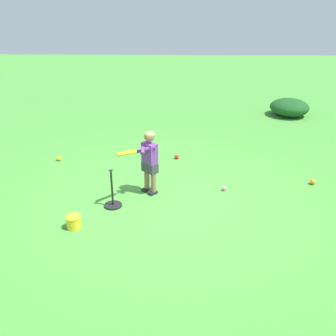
{
  "coord_description": "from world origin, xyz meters",
  "views": [
    {
      "loc": [
        5.26,
        0.17,
        2.88
      ],
      "look_at": [
        -0.31,
        -0.02,
        0.45
      ],
      "focal_mm": 39.41,
      "sensor_mm": 36.0,
      "label": 1
    }
  ],
  "objects_px": {
    "play_ball_by_bucket": "(224,189)",
    "play_ball_far_left": "(177,157)",
    "play_ball_midfield": "(313,182)",
    "batting_tee": "(113,200)",
    "play_ball_near_batter": "(59,158)",
    "toy_bucket": "(74,222)",
    "child_batter": "(148,157)"
  },
  "relations": [
    {
      "from": "child_batter",
      "to": "play_ball_near_batter",
      "type": "relative_size",
      "value": 11.42
    },
    {
      "from": "play_ball_near_batter",
      "to": "play_ball_far_left",
      "type": "relative_size",
      "value": 1.02
    },
    {
      "from": "play_ball_near_batter",
      "to": "child_batter",
      "type": "bearing_deg",
      "value": 55.23
    },
    {
      "from": "child_batter",
      "to": "toy_bucket",
      "type": "xyz_separation_m",
      "value": [
        1.12,
        -0.98,
        -0.55
      ]
    },
    {
      "from": "play_ball_by_bucket",
      "to": "play_ball_near_batter",
      "type": "height_order",
      "value": "play_ball_near_batter"
    },
    {
      "from": "play_ball_by_bucket",
      "to": "play_ball_far_left",
      "type": "bearing_deg",
      "value": -149.75
    },
    {
      "from": "play_ball_by_bucket",
      "to": "play_ball_far_left",
      "type": "height_order",
      "value": "play_ball_far_left"
    },
    {
      "from": "play_ball_midfield",
      "to": "batting_tee",
      "type": "height_order",
      "value": "batting_tee"
    },
    {
      "from": "child_batter",
      "to": "batting_tee",
      "type": "relative_size",
      "value": 1.74
    },
    {
      "from": "child_batter",
      "to": "play_ball_near_batter",
      "type": "height_order",
      "value": "child_batter"
    },
    {
      "from": "batting_tee",
      "to": "child_batter",
      "type": "bearing_deg",
      "value": 132.36
    },
    {
      "from": "play_ball_midfield",
      "to": "toy_bucket",
      "type": "distance_m",
      "value": 4.15
    },
    {
      "from": "child_batter",
      "to": "play_ball_midfield",
      "type": "distance_m",
      "value": 2.97
    },
    {
      "from": "batting_tee",
      "to": "play_ball_midfield",
      "type": "bearing_deg",
      "value": 104.87
    },
    {
      "from": "play_ball_near_batter",
      "to": "play_ball_midfield",
      "type": "xyz_separation_m",
      "value": [
        0.94,
        4.83,
        0.0
      ]
    },
    {
      "from": "play_ball_midfield",
      "to": "toy_bucket",
      "type": "xyz_separation_m",
      "value": [
        1.54,
        -3.86,
        0.05
      ]
    },
    {
      "from": "play_ball_near_batter",
      "to": "play_ball_midfield",
      "type": "distance_m",
      "value": 4.92
    },
    {
      "from": "play_ball_by_bucket",
      "to": "play_ball_near_batter",
      "type": "xyz_separation_m",
      "value": [
        -1.24,
        -3.24,
        0.01
      ]
    },
    {
      "from": "play_ball_far_left",
      "to": "toy_bucket",
      "type": "xyz_separation_m",
      "value": [
        2.66,
        -1.43,
        0.05
      ]
    },
    {
      "from": "child_batter",
      "to": "toy_bucket",
      "type": "distance_m",
      "value": 1.59
    },
    {
      "from": "child_batter",
      "to": "toy_bucket",
      "type": "relative_size",
      "value": 5.0
    },
    {
      "from": "child_batter",
      "to": "play_ball_far_left",
      "type": "relative_size",
      "value": 11.64
    },
    {
      "from": "play_ball_midfield",
      "to": "batting_tee",
      "type": "relative_size",
      "value": 0.16
    },
    {
      "from": "play_ball_near_batter",
      "to": "toy_bucket",
      "type": "bearing_deg",
      "value": 21.52
    },
    {
      "from": "toy_bucket",
      "to": "child_batter",
      "type": "bearing_deg",
      "value": 138.77
    },
    {
      "from": "play_ball_near_batter",
      "to": "toy_bucket",
      "type": "xyz_separation_m",
      "value": [
        2.48,
        0.98,
        0.05
      ]
    },
    {
      "from": "play_ball_midfield",
      "to": "play_ball_near_batter",
      "type": "bearing_deg",
      "value": -100.97
    },
    {
      "from": "play_ball_midfield",
      "to": "toy_bucket",
      "type": "relative_size",
      "value": 0.46
    },
    {
      "from": "batting_tee",
      "to": "toy_bucket",
      "type": "xyz_separation_m",
      "value": [
        0.63,
        -0.45,
        -0.01
      ]
    },
    {
      "from": "play_ball_far_left",
      "to": "toy_bucket",
      "type": "distance_m",
      "value": 3.02
    },
    {
      "from": "play_ball_near_batter",
      "to": "play_ball_by_bucket",
      "type": "bearing_deg",
      "value": 69.05
    },
    {
      "from": "play_ball_midfield",
      "to": "batting_tee",
      "type": "xyz_separation_m",
      "value": [
        0.9,
        -3.41,
        0.05
      ]
    }
  ]
}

